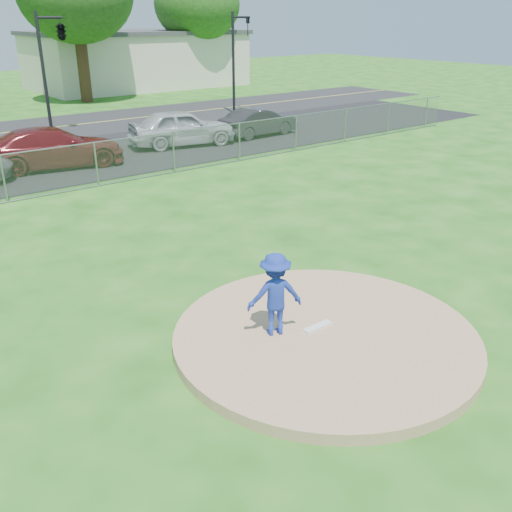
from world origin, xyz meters
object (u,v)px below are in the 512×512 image
at_px(traffic_signal_right, 237,53).
at_px(pitcher, 275,294).
at_px(parked_car_pearl, 182,127).
at_px(parked_car_charcoal, 259,122).
at_px(commercial_building, 137,59).
at_px(traffic_signal_center, 59,33).
at_px(parked_car_darkred, 53,148).

bearing_deg(traffic_signal_right, pitcher, -124.89).
relative_size(parked_car_pearl, parked_car_charcoal, 1.18).
height_order(commercial_building, traffic_signal_right, traffic_signal_right).
height_order(commercial_building, parked_car_pearl, commercial_building).
distance_m(commercial_building, traffic_signal_center, 20.17).
xyz_separation_m(commercial_building, parked_car_darkred, (-15.19, -22.49, -1.40)).
bearing_deg(parked_car_darkred, parked_car_charcoal, -78.59).
bearing_deg(parked_car_pearl, traffic_signal_center, 37.42).
xyz_separation_m(traffic_signal_right, parked_car_darkred, (-13.43, -6.49, -2.60)).
bearing_deg(traffic_signal_right, parked_car_charcoal, -118.07).
xyz_separation_m(commercial_building, pitcher, (-16.72, -37.45, -1.21)).
distance_m(commercial_building, parked_car_pearl, 23.98).
distance_m(traffic_signal_center, traffic_signal_right, 10.34).
distance_m(traffic_signal_right, parked_car_pearl, 9.99).
distance_m(traffic_signal_right, pitcher, 26.25).
xyz_separation_m(pitcher, parked_car_pearl, (7.45, 15.37, -0.14)).
distance_m(traffic_signal_center, parked_car_pearl, 7.68).
distance_m(traffic_signal_center, parked_car_charcoal, 10.18).
relative_size(parked_car_darkred, parked_car_charcoal, 1.32).
height_order(pitcher, parked_car_charcoal, pitcher).
relative_size(parked_car_darkred, parked_car_pearl, 1.11).
height_order(traffic_signal_right, parked_car_charcoal, traffic_signal_right).
bearing_deg(pitcher, traffic_signal_right, -101.20).
relative_size(commercial_building, parked_car_darkred, 3.15).
height_order(traffic_signal_center, pitcher, traffic_signal_center).
bearing_deg(pitcher, traffic_signal_center, -78.64).
distance_m(traffic_signal_right, parked_car_charcoal, 7.75).
xyz_separation_m(parked_car_darkred, parked_car_pearl, (5.92, 0.42, 0.04)).
bearing_deg(pitcher, parked_car_charcoal, -103.81).
distance_m(commercial_building, parked_car_charcoal, 23.05).
bearing_deg(traffic_signal_right, parked_car_darkred, -154.20).
xyz_separation_m(traffic_signal_right, parked_car_pearl, (-7.51, -6.08, -2.56)).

